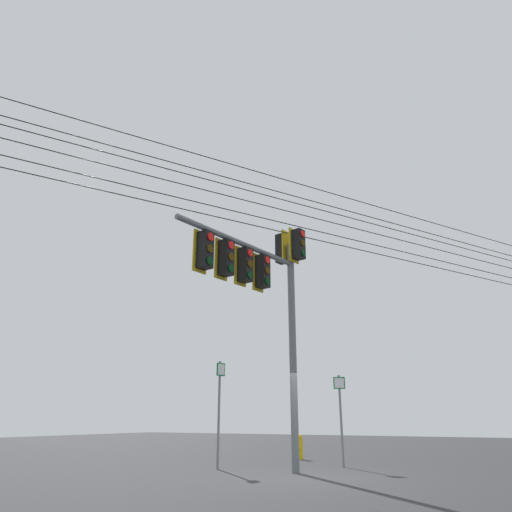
{
  "coord_description": "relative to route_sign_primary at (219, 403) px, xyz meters",
  "views": [
    {
      "loc": [
        -4.65,
        11.44,
        1.31
      ],
      "look_at": [
        0.96,
        0.87,
        5.46
      ],
      "focal_mm": 33.11,
      "sensor_mm": 36.0,
      "label": 1
    }
  ],
  "objects": [
    {
      "name": "ground_plane",
      "position": [
        -2.94,
        0.6,
        -1.75
      ],
      "size": [
        60.0,
        60.0,
        0.0
      ],
      "primitive_type": "plane",
      "color": "#2D2D30"
    },
    {
      "name": "signal_mast_assembly",
      "position": [
        -2.03,
        1.1,
        3.11
      ],
      "size": [
        1.42,
        4.65,
        6.71
      ],
      "color": "slate",
      "rests_on": "ground"
    },
    {
      "name": "route_sign_primary",
      "position": [
        0.0,
        0.0,
        0.0
      ],
      "size": [
        0.13,
        0.32,
        2.93
      ],
      "color": "slate",
      "rests_on": "ground"
    },
    {
      "name": "fire_hydrant",
      "position": [
        -0.69,
        -4.19,
        -1.35
      ],
      "size": [
        0.22,
        0.3,
        0.81
      ],
      "color": "yellow",
      "rests_on": "ground"
    },
    {
      "name": "route_sign_secondary",
      "position": [
        -2.9,
        -2.16,
        -0.19
      ],
      "size": [
        0.33,
        0.17,
        2.57
      ],
      "color": "slate",
      "rests_on": "ground"
    },
    {
      "name": "overhead_wire_span",
      "position": [
        -1.65,
        0.86,
        5.74
      ],
      "size": [
        14.07,
        21.8,
        2.15
      ],
      "color": "black"
    }
  ]
}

